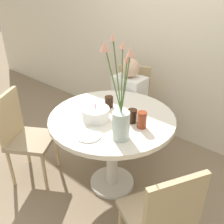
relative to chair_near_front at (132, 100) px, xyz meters
name	(u,v)px	position (x,y,z in m)	size (l,w,h in m)	color
ground_plane	(112,183)	(0.36, -0.79, -0.52)	(16.00, 16.00, 0.00)	#89755B
wall_back	(183,32)	(0.36, 0.40, 0.78)	(8.00, 0.05, 2.60)	beige
dining_table	(112,130)	(0.36, -0.79, 0.12)	(1.09, 1.09, 0.78)	silver
chair_near_front	(132,100)	(0.00, 0.00, 0.00)	(0.53, 0.53, 0.92)	#9E896B
chair_far_back	(22,133)	(-0.38, -1.24, 0.00)	(0.55, 0.55, 0.92)	#9E896B
chair_left_flank	(162,216)	(1.12, -1.21, 0.00)	(0.54, 0.54, 0.92)	#9E896B
birthday_cake	(96,114)	(0.29, -0.92, 0.31)	(0.23, 0.23, 0.15)	white
flower_vase	(121,114)	(0.61, -1.00, 0.46)	(0.19, 0.23, 0.77)	#B2C6C1
side_plate	(89,135)	(0.42, -1.13, 0.26)	(0.19, 0.19, 0.01)	white
drink_glass_0	(142,120)	(0.65, -0.78, 0.33)	(0.07, 0.07, 0.14)	maroon
drink_glass_1	(132,116)	(0.55, -0.76, 0.32)	(0.08, 0.08, 0.11)	black
drink_glass_2	(109,102)	(0.23, -0.68, 0.31)	(0.08, 0.08, 0.10)	black
person_boy	(129,107)	(0.07, -0.15, -0.01)	(0.34, 0.24, 1.08)	#383333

